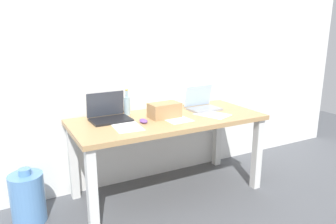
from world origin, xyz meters
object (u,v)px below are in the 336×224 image
object	(u,v)px
laptop_right	(202,104)
computer_mouse	(144,121)
desk	(168,128)
beer_bottle	(127,105)
water_cooler_jug	(28,198)
cardboard_box	(164,110)
laptop_left	(109,114)

from	to	relation	value
laptop_right	computer_mouse	size ratio (longest dim) A/B	3.03
desk	beer_bottle	bearing A→B (deg)	137.18
laptop_right	water_cooler_jug	size ratio (longest dim) A/B	0.67
laptop_right	cardboard_box	world-z (taller)	laptop_right
cardboard_box	beer_bottle	bearing A→B (deg)	136.62
desk	cardboard_box	distance (m)	0.16
cardboard_box	laptop_left	bearing A→B (deg)	161.77
cardboard_box	desk	bearing A→B (deg)	-36.53
water_cooler_jug	cardboard_box	bearing A→B (deg)	-4.17
desk	computer_mouse	bearing A→B (deg)	-168.54
desk	laptop_right	bearing A→B (deg)	14.45
computer_mouse	cardboard_box	xyz separation A→B (m)	(0.23, 0.07, 0.05)
laptop_right	computer_mouse	xyz separation A→B (m)	(-0.70, -0.17, -0.03)
beer_bottle	water_cooler_jug	size ratio (longest dim) A/B	0.52
laptop_left	desk	bearing A→B (deg)	-19.33
laptop_right	water_cooler_jug	xyz separation A→B (m)	(-1.63, -0.01, -0.57)
desk	laptop_left	distance (m)	0.53
cardboard_box	water_cooler_jug	world-z (taller)	cardboard_box
laptop_left	computer_mouse	size ratio (longest dim) A/B	3.41
beer_bottle	water_cooler_jug	xyz separation A→B (m)	(-0.91, -0.16, -0.62)
computer_mouse	water_cooler_jug	size ratio (longest dim) A/B	0.22
beer_bottle	water_cooler_jug	bearing A→B (deg)	-170.18
desk	computer_mouse	distance (m)	0.29
desk	laptop_left	bearing A→B (deg)	160.67
computer_mouse	water_cooler_jug	xyz separation A→B (m)	(-0.93, 0.16, -0.54)
laptop_right	water_cooler_jug	distance (m)	1.73
laptop_left	cardboard_box	distance (m)	0.48
laptop_right	computer_mouse	bearing A→B (deg)	-166.66
computer_mouse	cardboard_box	world-z (taller)	cardboard_box
desk	cardboard_box	bearing A→B (deg)	143.47
beer_bottle	computer_mouse	world-z (taller)	beer_bottle
desk	water_cooler_jug	xyz separation A→B (m)	(-1.19, 0.10, -0.43)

